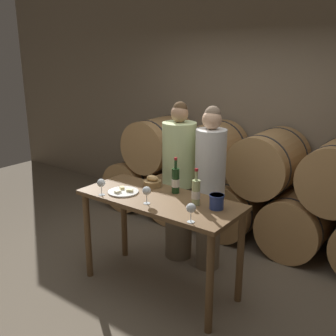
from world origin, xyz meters
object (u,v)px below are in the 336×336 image
Objects in this scene: bread_basket at (153,182)px; wine_glass_far_left at (101,183)px; wine_bottle_red at (176,180)px; wine_bottle_white at (196,192)px; blue_crock at (217,201)px; person_left at (179,182)px; person_right at (210,188)px; wine_glass_center at (191,209)px; wine_glass_left at (147,191)px; tasting_table at (160,212)px; cheese_plate at (123,192)px.

wine_glass_far_left is at bearing -114.59° from bread_basket.
wine_bottle_white is at bearing -23.00° from wine_bottle_red.
blue_crock is 0.82× the size of wine_glass_far_left.
person_left is 0.94m from wine_glass_far_left.
wine_bottle_red is (-0.12, -0.43, 0.17)m from person_right.
wine_glass_far_left is 1.00× the size of wine_glass_center.
wine_glass_far_left is 0.48m from wine_glass_left.
tasting_table is 0.89× the size of person_right.
tasting_table is 0.38m from bread_basket.
person_left reaches higher than wine_glass_center.
cheese_plate is at bearing -109.17° from bread_basket.
person_left is at bearing 74.26° from wine_glass_far_left.
wine_glass_far_left is 1.00× the size of wine_glass_left.
wine_bottle_red is 2.19× the size of wine_glass_left.
blue_crock is at bearing 86.51° from wine_glass_center.
bread_basket is (-0.80, 0.13, -0.03)m from blue_crock.
wine_bottle_red is 0.67m from wine_glass_center.
person_right reaches higher than tasting_table.
blue_crock is 0.81m from bread_basket.
wine_glass_far_left is at bearing -160.89° from blue_crock.
person_right reaches higher than wine_bottle_red.
wine_bottle_white is 1.86× the size of bread_basket.
tasting_table is 0.89× the size of person_left.
person_right is 0.67m from blue_crock.
wine_bottle_red is (0.26, -0.43, 0.18)m from person_left.
tasting_table is 0.44m from wine_bottle_white.
wine_glass_center is (0.99, -0.01, 0.00)m from wine_glass_far_left.
blue_crock is 0.61m from wine_glass_left.
wine_bottle_red reaches higher than wine_glass_left.
wine_glass_far_left is (-0.51, -0.46, -0.01)m from wine_bottle_red.
wine_glass_far_left reaches higher than bread_basket.
cheese_plate reaches higher than tasting_table.
cheese_plate is (-0.14, -0.72, 0.07)m from person_left.
person_left reaches higher than bread_basket.
person_right reaches higher than wine_glass_center.
wine_glass_far_left is (-0.82, -0.32, -0.00)m from wine_bottle_white.
person_right is 0.48m from wine_bottle_red.
bread_basket is at bearing 140.04° from tasting_table.
cheese_plate is 0.23m from wine_glass_far_left.
wine_glass_center is (0.17, -0.33, -0.00)m from wine_bottle_white.
cheese_plate is at bearing -100.92° from person_left.
wine_glass_center is at bearing -0.41° from wine_glass_far_left.
person_right reaches higher than wine_bottle_white.
person_left is 0.54m from wine_bottle_red.
blue_crock reaches higher than tasting_table.
cheese_plate is 0.90m from wine_glass_center.
wine_bottle_red is at bearing 35.49° from cheese_plate.
person_left is 11.01× the size of wine_glass_left.
tasting_table is at bearing -103.13° from wine_bottle_red.
person_left is 11.01× the size of wine_glass_far_left.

